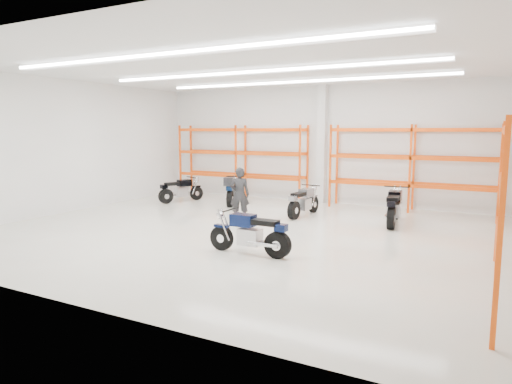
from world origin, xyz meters
The scene contains 11 objects.
ground centered at (0.00, 0.00, 0.00)m, with size 14.00×14.00×0.00m, color beige.
room_shell centered at (0.00, 0.03, 3.28)m, with size 14.02×12.02×4.51m.
motorcycle_main centered at (1.20, -2.00, 0.47)m, with size 2.05×0.68×1.01m.
motorcycle_back_a centered at (-4.95, 3.34, 0.45)m, with size 0.94×1.86×0.96m.
motorcycle_back_b centered at (-2.77, 3.74, 0.54)m, with size 1.08×2.10×1.12m.
motorcycle_back_c centered at (0.46, 2.83, 0.46)m, with size 0.67×2.02×0.99m.
motorcycle_back_d centered at (3.35, 2.85, 0.51)m, with size 0.74×2.23×1.09m.
standing_man centered at (-0.99, 1.21, 0.84)m, with size 0.61×0.40×1.67m, color black.
structural_column centered at (0.00, 5.82, 2.25)m, with size 0.32×0.32×4.50m, color white.
pallet_racking_back_left centered at (-3.40, 5.48, 1.79)m, with size 5.67×0.87×3.00m.
pallet_racking_back_right centered at (3.40, 5.48, 1.79)m, with size 5.67×0.87×3.00m.
Camera 1 is at (5.99, -10.86, 2.82)m, focal length 32.00 mm.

